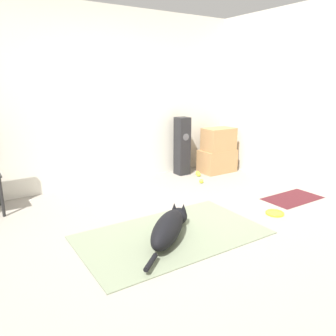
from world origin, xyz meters
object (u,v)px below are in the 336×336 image
at_px(frisbee, 275,213).
at_px(cardboard_box_upper, 219,139).
at_px(cardboard_box_lower, 217,161).
at_px(tennis_ball_near_speaker, 199,174).
at_px(tennis_ball_loose_on_carpet, 201,181).
at_px(tennis_ball_by_boxes, 198,173).
at_px(dog, 169,227).
at_px(floor_speaker, 182,146).

relative_size(frisbee, cardboard_box_upper, 0.41).
xyz_separation_m(cardboard_box_lower, tennis_ball_near_speaker, (-0.45, -0.07, -0.16)).
bearing_deg(cardboard_box_upper, tennis_ball_loose_on_carpet, -150.56).
relative_size(cardboard_box_lower, tennis_ball_near_speaker, 9.06).
bearing_deg(tennis_ball_by_boxes, dog, -134.50).
xyz_separation_m(cardboard_box_upper, tennis_ball_loose_on_carpet, (-0.64, -0.36, -0.54)).
distance_m(frisbee, tennis_ball_loose_on_carpet, 1.42).
xyz_separation_m(cardboard_box_upper, tennis_ball_by_boxes, (-0.41, 0.03, -0.54)).
xyz_separation_m(frisbee, tennis_ball_by_boxes, (0.25, 1.81, 0.02)).
height_order(dog, floor_speaker, floor_speaker).
relative_size(floor_speaker, tennis_ball_by_boxes, 14.47).
height_order(frisbee, floor_speaker, floor_speaker).
distance_m(tennis_ball_by_boxes, tennis_ball_loose_on_carpet, 0.45).
bearing_deg(tennis_ball_by_boxes, cardboard_box_lower, -1.35).
bearing_deg(tennis_ball_loose_on_carpet, cardboard_box_lower, 30.70).
bearing_deg(cardboard_box_upper, tennis_ball_by_boxes, 176.16).
height_order(frisbee, tennis_ball_near_speaker, tennis_ball_near_speaker).
xyz_separation_m(floor_speaker, tennis_ball_by_boxes, (0.18, -0.20, -0.44)).
relative_size(floor_speaker, tennis_ball_near_speaker, 14.47).
xyz_separation_m(cardboard_box_lower, tennis_ball_by_boxes, (-0.41, 0.01, -0.16)).
xyz_separation_m(cardboard_box_upper, tennis_ball_near_speaker, (-0.45, -0.05, -0.54)).
relative_size(cardboard_box_upper, tennis_ball_by_boxes, 7.97).
distance_m(floor_speaker, tennis_ball_by_boxes, 0.52).
bearing_deg(cardboard_box_upper, cardboard_box_lower, 94.57).
relative_size(cardboard_box_upper, tennis_ball_near_speaker, 7.97).
bearing_deg(dog, cardboard_box_lower, 39.04).
height_order(cardboard_box_lower, tennis_ball_by_boxes, cardboard_box_lower).
bearing_deg(tennis_ball_near_speaker, cardboard_box_lower, 8.39).
xyz_separation_m(frisbee, cardboard_box_upper, (0.66, 1.78, 0.56)).
bearing_deg(tennis_ball_by_boxes, frisbee, -97.75).
bearing_deg(cardboard_box_upper, tennis_ball_near_speaker, -173.91).
relative_size(dog, cardboard_box_lower, 1.49).
relative_size(dog, cardboard_box_upper, 1.69).
bearing_deg(dog, frisbee, -4.77).
xyz_separation_m(dog, tennis_ball_near_speaker, (1.63, 1.62, -0.11)).
relative_size(dog, floor_speaker, 0.93).
xyz_separation_m(dog, cardboard_box_upper, (2.08, 1.66, 0.43)).
height_order(cardboard_box_upper, tennis_ball_loose_on_carpet, cardboard_box_upper).
height_order(dog, cardboard_box_lower, cardboard_box_lower).
relative_size(dog, frisbee, 4.14).
height_order(floor_speaker, tennis_ball_near_speaker, floor_speaker).
bearing_deg(cardboard_box_upper, frisbee, -110.30).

